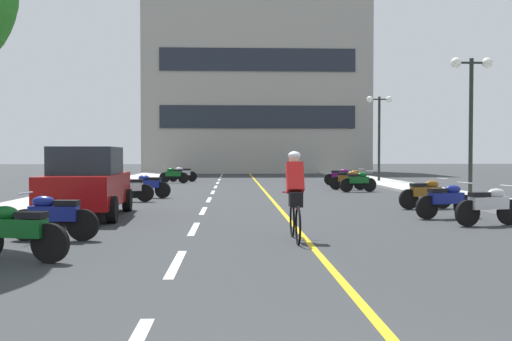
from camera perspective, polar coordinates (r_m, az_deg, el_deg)
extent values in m
plane|color=#2D3033|center=(23.69, 0.47, -2.32)|extent=(140.00, 140.00, 0.00)
cube|color=#A8A8A3|center=(27.33, -15.11, -1.72)|extent=(2.40, 72.00, 0.12)
cube|color=#A8A8A3|center=(27.94, 15.09, -1.65)|extent=(2.40, 72.00, 0.12)
cube|color=silver|center=(8.80, -7.89, -9.08)|extent=(0.14, 2.20, 0.01)
cube|color=silver|center=(12.74, -6.14, -5.74)|extent=(0.14, 2.20, 0.01)
cube|color=silver|center=(16.71, -5.23, -3.98)|extent=(0.14, 2.20, 0.01)
cube|color=silver|center=(20.69, -4.67, -2.89)|extent=(0.14, 2.20, 0.01)
cube|color=silver|center=(24.68, -4.29, -2.16)|extent=(0.14, 2.20, 0.01)
cube|color=silver|center=(28.67, -4.01, -1.62)|extent=(0.14, 2.20, 0.01)
cube|color=silver|center=(32.66, -3.81, -1.22)|extent=(0.14, 2.20, 0.01)
cube|color=silver|center=(36.66, -3.65, -0.91)|extent=(0.14, 2.20, 0.01)
cube|color=silver|center=(40.65, -3.52, -0.66)|extent=(0.14, 2.20, 0.01)
cube|color=silver|center=(44.65, -3.41, -0.45)|extent=(0.14, 2.20, 0.01)
cube|color=silver|center=(48.64, -3.32, -0.28)|extent=(0.14, 2.20, 0.01)
cube|color=gold|center=(26.70, 0.69, -1.86)|extent=(0.12, 66.00, 0.01)
cube|color=#9E998E|center=(52.08, -0.01, 8.48)|extent=(19.21, 8.12, 15.66)
cube|color=#1E232D|center=(47.70, 0.19, 5.33)|extent=(16.14, 0.10, 1.88)
cube|color=#1E232D|center=(48.23, 0.19, 10.91)|extent=(16.14, 0.10, 1.88)
cylinder|color=black|center=(21.49, 20.46, 3.95)|extent=(0.14, 0.14, 4.84)
cylinder|color=black|center=(21.70, 20.52, 9.95)|extent=(1.10, 0.08, 0.08)
sphere|color=white|center=(21.50, 19.15, 10.04)|extent=(0.36, 0.36, 0.36)
sphere|color=white|center=(21.92, 21.87, 9.85)|extent=(0.36, 0.36, 0.36)
cylinder|color=black|center=(33.46, 12.07, 3.09)|extent=(0.14, 0.14, 4.76)
cylinder|color=black|center=(33.60, 12.09, 6.90)|extent=(1.10, 0.08, 0.08)
sphere|color=white|center=(33.46, 11.17, 6.92)|extent=(0.36, 0.36, 0.36)
sphere|color=white|center=(33.74, 13.00, 6.87)|extent=(0.36, 0.36, 0.36)
cylinder|color=black|center=(17.16, -18.25, -2.84)|extent=(0.25, 0.65, 0.64)
cylinder|color=black|center=(16.86, -12.60, -2.88)|extent=(0.25, 0.65, 0.64)
cylinder|color=black|center=(14.45, -20.73, -3.70)|extent=(0.25, 0.65, 0.64)
cylinder|color=black|center=(14.10, -14.04, -3.77)|extent=(0.25, 0.65, 0.64)
cube|color=maroon|center=(15.59, -16.36, -1.80)|extent=(1.92, 4.28, 0.80)
cube|color=#1E2833|center=(15.56, -16.38, 0.96)|extent=(1.67, 2.28, 0.70)
cylinder|color=black|center=(9.24, -19.68, -6.79)|extent=(0.61, 0.23, 0.60)
cube|color=#0C4C19|center=(9.50, -22.56, -5.25)|extent=(0.94, 0.48, 0.28)
ellipsoid|color=#0C4C19|center=(9.59, -23.57, -3.87)|extent=(0.48, 0.33, 0.22)
cube|color=black|center=(9.34, -21.29, -4.11)|extent=(0.48, 0.33, 0.10)
cylinder|color=black|center=(11.76, -21.82, -5.01)|extent=(0.61, 0.15, 0.60)
cylinder|color=black|center=(11.36, -16.73, -5.19)|extent=(0.61, 0.15, 0.60)
cube|color=navy|center=(11.53, -19.33, -4.02)|extent=(0.92, 0.35, 0.28)
ellipsoid|color=navy|center=(11.58, -20.26, -2.91)|extent=(0.46, 0.27, 0.22)
cube|color=black|center=(11.42, -18.17, -3.05)|extent=(0.46, 0.27, 0.10)
cylinder|color=silver|center=(11.71, -21.85, -2.09)|extent=(0.08, 0.60, 0.03)
cylinder|color=black|center=(14.55, 23.72, -3.77)|extent=(0.61, 0.23, 0.60)
cylinder|color=black|center=(13.89, 20.17, -3.98)|extent=(0.61, 0.23, 0.60)
cube|color=#B2B2B7|center=(14.20, 21.99, -2.99)|extent=(0.94, 0.47, 0.28)
ellipsoid|color=#B2B2B7|center=(14.30, 22.64, -2.08)|extent=(0.48, 0.33, 0.22)
cube|color=black|center=(14.03, 21.19, -2.22)|extent=(0.48, 0.33, 0.10)
cylinder|color=silver|center=(14.51, 23.74, -1.41)|extent=(0.16, 0.59, 0.03)
cylinder|color=black|center=(15.70, 19.91, -3.34)|extent=(0.61, 0.24, 0.60)
cylinder|color=black|center=(15.08, 16.53, -3.51)|extent=(0.61, 0.24, 0.60)
cube|color=navy|center=(15.37, 18.26, -2.61)|extent=(0.94, 0.49, 0.28)
ellipsoid|color=navy|center=(15.47, 18.88, -1.77)|extent=(0.48, 0.34, 0.22)
cube|color=black|center=(15.21, 17.49, -1.89)|extent=(0.48, 0.34, 0.10)
cylinder|color=silver|center=(15.66, 19.93, -1.15)|extent=(0.17, 0.59, 0.03)
cylinder|color=black|center=(18.17, 17.93, -2.66)|extent=(0.61, 0.21, 0.60)
cylinder|color=black|center=(17.63, 14.86, -2.76)|extent=(0.61, 0.21, 0.60)
cube|color=brown|center=(17.88, 16.42, -2.01)|extent=(0.94, 0.44, 0.28)
ellipsoid|color=brown|center=(17.96, 16.99, -1.29)|extent=(0.48, 0.32, 0.22)
cube|color=black|center=(17.74, 15.72, -1.38)|extent=(0.48, 0.32, 0.10)
cylinder|color=silver|center=(18.13, 17.95, -0.77)|extent=(0.14, 0.60, 0.03)
cylinder|color=black|center=(20.37, -13.90, -2.17)|extent=(0.61, 0.16, 0.60)
cylinder|color=black|center=(20.07, -10.90, -2.20)|extent=(0.61, 0.16, 0.60)
cube|color=#B2B2B7|center=(20.20, -12.41, -1.56)|extent=(0.92, 0.36, 0.28)
ellipsoid|color=#B2B2B7|center=(20.25, -12.96, -0.94)|extent=(0.46, 0.28, 0.22)
cube|color=black|center=(20.13, -11.73, -1.00)|extent=(0.46, 0.28, 0.10)
cylinder|color=silver|center=(20.34, -13.91, -0.48)|extent=(0.09, 0.60, 0.03)
cylinder|color=black|center=(22.08, -11.83, -1.86)|extent=(0.60, 0.27, 0.60)
cylinder|color=black|center=(21.62, -9.21, -1.92)|extent=(0.60, 0.27, 0.60)
cube|color=navy|center=(21.83, -10.53, -1.32)|extent=(0.94, 0.52, 0.28)
ellipsoid|color=navy|center=(21.91, -11.01, -0.73)|extent=(0.49, 0.35, 0.22)
cube|color=black|center=(21.72, -9.94, -0.80)|extent=(0.49, 0.35, 0.10)
cylinder|color=silver|center=(22.05, -11.84, -0.31)|extent=(0.20, 0.58, 0.03)
cylinder|color=black|center=(25.44, 11.17, -1.40)|extent=(0.61, 0.24, 0.60)
cylinder|color=black|center=(24.95, 8.92, -1.45)|extent=(0.61, 0.24, 0.60)
cube|color=#0C4C19|center=(25.18, 10.06, -0.92)|extent=(0.94, 0.49, 0.28)
ellipsoid|color=#0C4C19|center=(25.26, 10.47, -0.42)|extent=(0.48, 0.34, 0.22)
cube|color=black|center=(25.06, 9.55, -0.47)|extent=(0.48, 0.34, 0.10)
cylinder|color=silver|center=(25.41, 11.18, -0.05)|extent=(0.17, 0.59, 0.03)
cylinder|color=black|center=(26.66, 10.26, -1.26)|extent=(0.61, 0.19, 0.60)
cylinder|color=black|center=(26.61, 7.89, -1.25)|extent=(0.61, 0.19, 0.60)
cube|color=brown|center=(26.62, 9.08, -0.78)|extent=(0.93, 0.41, 0.28)
ellipsoid|color=brown|center=(26.62, 9.51, -0.31)|extent=(0.47, 0.30, 0.22)
cube|color=black|center=(26.60, 8.54, -0.35)|extent=(0.47, 0.30, 0.10)
cylinder|color=silver|center=(26.63, 10.26, 0.03)|extent=(0.12, 0.60, 0.03)
cylinder|color=black|center=(28.73, 10.39, -1.05)|extent=(0.61, 0.25, 0.60)
cylinder|color=black|center=(28.25, 8.40, -1.08)|extent=(0.61, 0.25, 0.60)
cube|color=brown|center=(28.48, 9.40, -0.62)|extent=(0.94, 0.49, 0.28)
ellipsoid|color=brown|center=(28.56, 9.77, -0.18)|extent=(0.49, 0.34, 0.22)
cube|color=black|center=(28.36, 8.95, -0.23)|extent=(0.49, 0.34, 0.10)
cylinder|color=silver|center=(28.71, 10.39, 0.15)|extent=(0.18, 0.59, 0.03)
cylinder|color=black|center=(30.33, 9.38, -0.90)|extent=(0.61, 0.24, 0.60)
cylinder|color=black|center=(30.39, 7.31, -0.89)|extent=(0.61, 0.24, 0.60)
cube|color=#590C59|center=(30.34, 8.35, -0.48)|extent=(0.94, 0.49, 0.28)
ellipsoid|color=#590C59|center=(30.33, 8.73, -0.07)|extent=(0.48, 0.34, 0.22)
cube|color=black|center=(30.35, 7.88, -0.10)|extent=(0.48, 0.34, 0.10)
cylinder|color=silver|center=(30.31, 9.39, 0.23)|extent=(0.17, 0.59, 0.03)
cylinder|color=black|center=(32.88, -9.02, -0.70)|extent=(0.61, 0.23, 0.60)
cylinder|color=black|center=(32.52, -7.20, -0.72)|extent=(0.61, 0.23, 0.60)
cube|color=#0C4C19|center=(32.69, -8.12, -0.33)|extent=(0.94, 0.48, 0.28)
ellipsoid|color=#0C4C19|center=(32.75, -8.45, 0.06)|extent=(0.48, 0.33, 0.22)
cube|color=black|center=(32.60, -7.70, 0.02)|extent=(0.48, 0.33, 0.10)
cylinder|color=silver|center=(32.86, -9.03, 0.34)|extent=(0.17, 0.59, 0.03)
cylinder|color=black|center=(34.30, -8.18, -0.60)|extent=(0.61, 0.19, 0.60)
cylinder|color=black|center=(34.37, -6.35, -0.59)|extent=(0.61, 0.19, 0.60)
cube|color=#B2B2B7|center=(34.32, -7.27, -0.23)|extent=(0.93, 0.41, 0.28)
ellipsoid|color=#B2B2B7|center=(34.30, -7.60, 0.13)|extent=(0.47, 0.30, 0.22)
cube|color=black|center=(34.33, -6.85, 0.11)|extent=(0.47, 0.30, 0.10)
cylinder|color=silver|center=(34.28, -8.19, 0.40)|extent=(0.12, 0.60, 0.03)
torus|color=black|center=(11.52, 3.60, -4.83)|extent=(0.04, 0.72, 0.72)
torus|color=black|center=(10.48, 4.18, -5.48)|extent=(0.04, 0.72, 0.72)
cylinder|color=red|center=(10.94, 3.89, -3.59)|extent=(0.04, 0.95, 0.04)
cube|color=black|center=(10.78, 3.98, -2.50)|extent=(0.10, 0.20, 0.06)
cylinder|color=red|center=(11.37, 3.66, -2.13)|extent=(0.42, 0.03, 0.03)
cube|color=black|center=(10.83, 3.95, -2.85)|extent=(0.24, 0.36, 0.28)
cube|color=red|center=(10.96, 3.87, -0.71)|extent=(0.32, 0.46, 0.61)
sphere|color=beige|center=(11.08, 3.81, 1.13)|extent=(0.20, 0.20, 0.20)
ellipsoid|color=white|center=(11.08, 3.81, 1.49)|extent=(0.24, 0.26, 0.16)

